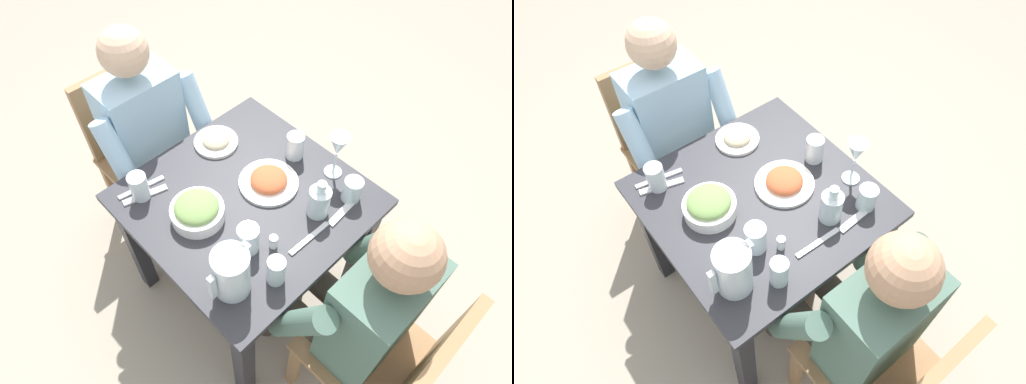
# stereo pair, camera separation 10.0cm
# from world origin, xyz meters

# --- Properties ---
(ground_plane) EXTENTS (8.00, 8.00, 0.00)m
(ground_plane) POSITION_xyz_m (0.00, 0.00, 0.00)
(ground_plane) COLOR #9E937F
(dining_table) EXTENTS (0.80, 0.80, 0.70)m
(dining_table) POSITION_xyz_m (0.00, 0.00, 0.57)
(dining_table) COLOR #2D2D33
(dining_table) RESTS_ON ground_plane
(chair_near) EXTENTS (0.40, 0.40, 0.85)m
(chair_near) POSITION_xyz_m (0.04, -0.71, 0.48)
(chair_near) COLOR #997047
(chair_near) RESTS_ON ground_plane
(chair_far) EXTENTS (0.40, 0.40, 0.85)m
(chair_far) POSITION_xyz_m (0.01, 0.71, 0.48)
(chair_far) COLOR #997047
(chair_far) RESTS_ON ground_plane
(diner_near) EXTENTS (0.48, 0.53, 1.15)m
(diner_near) POSITION_xyz_m (0.04, -0.51, 0.62)
(diner_near) COLOR #9EC6E0
(diner_near) RESTS_ON ground_plane
(diner_far) EXTENTS (0.48, 0.53, 1.15)m
(diner_far) POSITION_xyz_m (0.01, 0.51, 0.62)
(diner_far) COLOR #4C6B5B
(diner_far) RESTS_ON ground_plane
(water_pitcher) EXTENTS (0.16, 0.12, 0.19)m
(water_pitcher) POSITION_xyz_m (0.28, 0.23, 0.80)
(water_pitcher) COLOR silver
(water_pitcher) RESTS_ON dining_table
(salad_bowl) EXTENTS (0.19, 0.19, 0.09)m
(salad_bowl) POSITION_xyz_m (0.18, -0.06, 0.74)
(salad_bowl) COLOR white
(salad_bowl) RESTS_ON dining_table
(plate_rice_curry) EXTENTS (0.23, 0.23, 0.05)m
(plate_rice_curry) POSITION_xyz_m (-0.11, 0.01, 0.72)
(plate_rice_curry) COLOR white
(plate_rice_curry) RESTS_ON dining_table
(plate_beans) EXTENTS (0.18, 0.18, 0.04)m
(plate_beans) POSITION_xyz_m (-0.10, -0.29, 0.72)
(plate_beans) COLOR white
(plate_beans) RESTS_ON dining_table
(water_glass_center) EXTENTS (0.07, 0.07, 0.11)m
(water_glass_center) POSITION_xyz_m (0.27, -0.28, 0.76)
(water_glass_center) COLOR silver
(water_glass_center) RESTS_ON dining_table
(water_glass_near_right) EXTENTS (0.06, 0.06, 0.11)m
(water_glass_near_right) POSITION_xyz_m (0.16, 0.31, 0.76)
(water_glass_near_right) COLOR silver
(water_glass_near_right) RESTS_ON dining_table
(water_glass_far_right) EXTENTS (0.07, 0.07, 0.11)m
(water_glass_far_right) POSITION_xyz_m (-0.28, -0.02, 0.76)
(water_glass_far_right) COLOR silver
(water_glass_far_right) RESTS_ON dining_table
(water_glass_by_pitcher) EXTENTS (0.07, 0.07, 0.11)m
(water_glass_by_pitcher) POSITION_xyz_m (0.14, 0.16, 0.76)
(water_glass_by_pitcher) COLOR silver
(water_glass_by_pitcher) RESTS_ON dining_table
(water_glass_near_left) EXTENTS (0.07, 0.07, 0.10)m
(water_glass_near_left) POSITION_xyz_m (-0.28, 0.27, 0.75)
(water_glass_near_left) COLOR silver
(water_glass_near_left) RESTS_ON dining_table
(wine_glass) EXTENTS (0.08, 0.08, 0.20)m
(wine_glass) POSITION_xyz_m (-0.33, 0.14, 0.84)
(wine_glass) COLOR silver
(wine_glass) RESTS_ON dining_table
(oil_carafe) EXTENTS (0.08, 0.08, 0.16)m
(oil_carafe) POSITION_xyz_m (-0.14, 0.22, 0.76)
(oil_carafe) COLOR silver
(oil_carafe) RESTS_ON dining_table
(salt_shaker) EXTENTS (0.03, 0.03, 0.05)m
(salt_shaker) POSITION_xyz_m (0.08, 0.21, 0.73)
(salt_shaker) COLOR white
(salt_shaker) RESTS_ON dining_table
(fork_near) EXTENTS (0.17, 0.07, 0.01)m
(fork_near) POSITION_xyz_m (0.27, -0.27, 0.71)
(fork_near) COLOR silver
(fork_near) RESTS_ON dining_table
(knife_near) EXTENTS (0.19, 0.05, 0.01)m
(knife_near) POSITION_xyz_m (0.26, -0.31, 0.71)
(knife_near) COLOR silver
(knife_near) RESTS_ON dining_table
(fork_far) EXTENTS (0.17, 0.04, 0.01)m
(fork_far) POSITION_xyz_m (-0.21, 0.29, 0.71)
(fork_far) COLOR silver
(fork_far) RESTS_ON dining_table
(knife_far) EXTENTS (0.19, 0.02, 0.01)m
(knife_far) POSITION_xyz_m (-0.03, 0.28, 0.71)
(knife_far) COLOR silver
(knife_far) RESTS_ON dining_table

